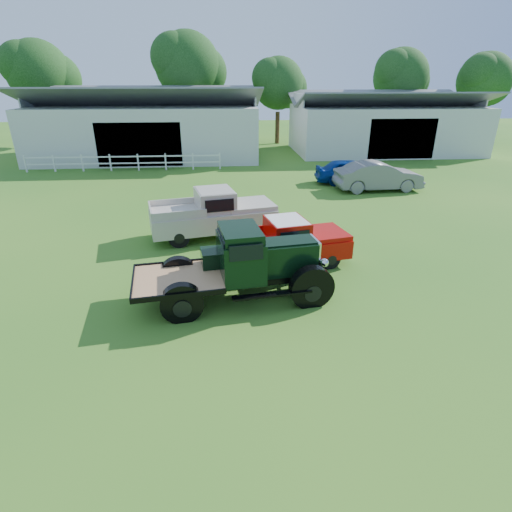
{
  "coord_description": "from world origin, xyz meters",
  "views": [
    {
      "loc": [
        -0.72,
        -10.25,
        6.11
      ],
      "look_at": [
        0.2,
        1.2,
        1.05
      ],
      "focal_mm": 28.0,
      "sensor_mm": 36.0,
      "label": 1
    }
  ],
  "objects_px": {
    "white_pickup": "(213,214)",
    "misc_car_blue": "(351,171)",
    "red_pickup": "(284,242)",
    "vintage_flatbed": "(237,265)",
    "misc_car_grey": "(378,176)"
  },
  "relations": [
    {
      "from": "red_pickup",
      "to": "misc_car_grey",
      "type": "xyz_separation_m",
      "value": [
        7.2,
        10.17,
        -0.01
      ]
    },
    {
      "from": "red_pickup",
      "to": "white_pickup",
      "type": "distance_m",
      "value": 4.06
    },
    {
      "from": "vintage_flatbed",
      "to": "white_pickup",
      "type": "xyz_separation_m",
      "value": [
        -0.81,
        5.45,
        -0.15
      ]
    },
    {
      "from": "vintage_flatbed",
      "to": "misc_car_grey",
      "type": "xyz_separation_m",
      "value": [
        8.94,
        12.47,
        -0.28
      ]
    },
    {
      "from": "vintage_flatbed",
      "to": "misc_car_grey",
      "type": "relative_size",
      "value": 1.11
    },
    {
      "from": "white_pickup",
      "to": "misc_car_grey",
      "type": "distance_m",
      "value": 12.02
    },
    {
      "from": "vintage_flatbed",
      "to": "red_pickup",
      "type": "xyz_separation_m",
      "value": [
        1.74,
        2.3,
        -0.27
      ]
    },
    {
      "from": "red_pickup",
      "to": "misc_car_blue",
      "type": "bearing_deg",
      "value": 51.57
    },
    {
      "from": "white_pickup",
      "to": "red_pickup",
      "type": "bearing_deg",
      "value": -63.75
    },
    {
      "from": "red_pickup",
      "to": "misc_car_blue",
      "type": "xyz_separation_m",
      "value": [
        6.1,
        12.09,
        -0.1
      ]
    },
    {
      "from": "white_pickup",
      "to": "misc_car_blue",
      "type": "height_order",
      "value": "white_pickup"
    },
    {
      "from": "misc_car_blue",
      "to": "red_pickup",
      "type": "bearing_deg",
      "value": 154.71
    },
    {
      "from": "vintage_flatbed",
      "to": "misc_car_blue",
      "type": "relative_size",
      "value": 1.27
    },
    {
      "from": "white_pickup",
      "to": "misc_car_blue",
      "type": "relative_size",
      "value": 1.19
    },
    {
      "from": "red_pickup",
      "to": "vintage_flatbed",
      "type": "bearing_deg",
      "value": -138.82
    }
  ]
}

